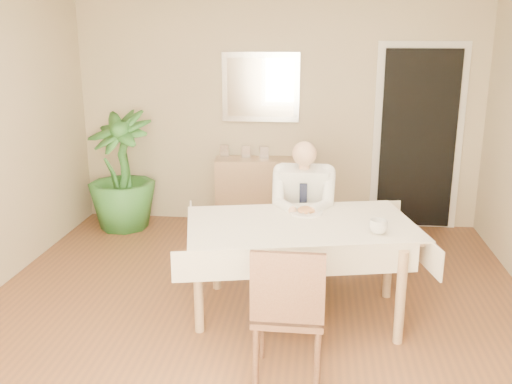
# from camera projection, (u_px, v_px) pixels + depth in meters

# --- Properties ---
(room) EXTENTS (5.00, 5.02, 2.60)m
(room) POSITION_uv_depth(u_px,v_px,m) (250.00, 157.00, 3.97)
(room) COLOR brown
(room) RESTS_ON ground
(window) EXTENTS (1.34, 0.04, 1.44)m
(window) POSITION_uv_depth(u_px,v_px,m) (143.00, 294.00, 1.57)
(window) COLOR white
(window) RESTS_ON room
(doorway) EXTENTS (0.96, 0.07, 2.10)m
(doorway) POSITION_uv_depth(u_px,v_px,m) (418.00, 140.00, 6.24)
(doorway) COLOR white
(doorway) RESTS_ON ground
(mirror) EXTENTS (0.86, 0.04, 0.76)m
(mirror) POSITION_uv_depth(u_px,v_px,m) (261.00, 87.00, 6.28)
(mirror) COLOR silver
(mirror) RESTS_ON room
(dining_table) EXTENTS (1.93, 1.38, 0.75)m
(dining_table) POSITION_uv_depth(u_px,v_px,m) (300.00, 233.00, 4.33)
(dining_table) COLOR tan
(dining_table) RESTS_ON ground
(chair_far) EXTENTS (0.49, 0.49, 0.94)m
(chair_far) POSITION_uv_depth(u_px,v_px,m) (304.00, 214.00, 5.21)
(chair_far) COLOR #422B1D
(chair_far) RESTS_ON ground
(chair_near) EXTENTS (0.44, 0.44, 0.93)m
(chair_near) POSITION_uv_depth(u_px,v_px,m) (288.00, 307.00, 3.47)
(chair_near) COLOR #422B1D
(chair_near) RESTS_ON ground
(seated_man) EXTENTS (0.48, 0.72, 1.24)m
(seated_man) POSITION_uv_depth(u_px,v_px,m) (303.00, 207.00, 4.89)
(seated_man) COLOR white
(seated_man) RESTS_ON ground
(plate) EXTENTS (0.26, 0.26, 0.02)m
(plate) POSITION_uv_depth(u_px,v_px,m) (306.00, 213.00, 4.52)
(plate) COLOR white
(plate) RESTS_ON dining_table
(food) EXTENTS (0.14, 0.14, 0.06)m
(food) POSITION_uv_depth(u_px,v_px,m) (306.00, 210.00, 4.51)
(food) COLOR #9C6339
(food) RESTS_ON dining_table
(knife) EXTENTS (0.01, 0.13, 0.01)m
(knife) POSITION_uv_depth(u_px,v_px,m) (311.00, 213.00, 4.45)
(knife) COLOR silver
(knife) RESTS_ON dining_table
(fork) EXTENTS (0.01, 0.13, 0.01)m
(fork) POSITION_uv_depth(u_px,v_px,m) (301.00, 213.00, 4.46)
(fork) COLOR silver
(fork) RESTS_ON dining_table
(coffee_mug) EXTENTS (0.17, 0.17, 0.10)m
(coffee_mug) POSITION_uv_depth(u_px,v_px,m) (378.00, 227.00, 4.06)
(coffee_mug) COLOR white
(coffee_mug) RESTS_ON dining_table
(sideboard) EXTENTS (1.00, 0.42, 0.78)m
(sideboard) POSITION_uv_depth(u_px,v_px,m) (259.00, 192.00, 6.46)
(sideboard) COLOR tan
(sideboard) RESTS_ON ground
(photo_frame_left) EXTENTS (0.10, 0.02, 0.14)m
(photo_frame_left) POSITION_uv_depth(u_px,v_px,m) (224.00, 151.00, 6.43)
(photo_frame_left) COLOR silver
(photo_frame_left) RESTS_ON sideboard
(photo_frame_center) EXTENTS (0.10, 0.02, 0.14)m
(photo_frame_center) POSITION_uv_depth(u_px,v_px,m) (246.00, 152.00, 6.37)
(photo_frame_center) COLOR silver
(photo_frame_center) RESTS_ON sideboard
(photo_frame_right) EXTENTS (0.10, 0.02, 0.14)m
(photo_frame_right) POSITION_uv_depth(u_px,v_px,m) (264.00, 153.00, 6.33)
(photo_frame_right) COLOR silver
(photo_frame_right) RESTS_ON sideboard
(potted_palm) EXTENTS (0.94, 0.94, 1.31)m
(potted_palm) POSITION_uv_depth(u_px,v_px,m) (121.00, 171.00, 6.30)
(potted_palm) COLOR #285F23
(potted_palm) RESTS_ON ground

